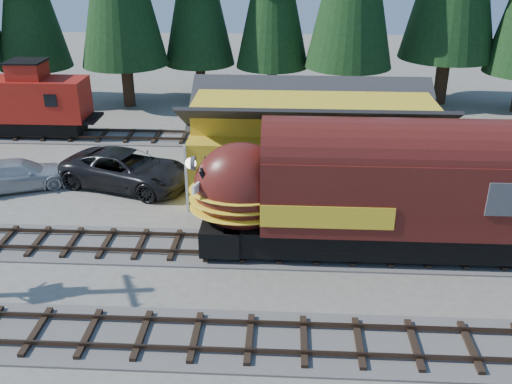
# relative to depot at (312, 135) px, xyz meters

# --- Properties ---
(ground) EXTENTS (120.00, 120.00, 0.00)m
(ground) POSITION_rel_depot_xyz_m (0.00, -10.50, -2.96)
(ground) COLOR #6B665B
(ground) RESTS_ON ground
(track_spur) EXTENTS (32.00, 3.20, 0.33)m
(track_spur) POSITION_rel_depot_xyz_m (-10.00, 7.50, -2.90)
(track_spur) COLOR #4C4947
(track_spur) RESTS_ON ground
(depot) EXTENTS (12.80, 7.00, 5.30)m
(depot) POSITION_rel_depot_xyz_m (0.00, 0.00, 0.00)
(depot) COLOR gold
(depot) RESTS_ON ground
(locomotive) EXTENTS (16.45, 3.27, 4.47)m
(locomotive) POSITION_rel_depot_xyz_m (2.70, -6.50, -0.36)
(locomotive) COLOR black
(locomotive) RESTS_ON ground
(caboose) EXTENTS (8.82, 2.56, 4.59)m
(caboose) POSITION_rel_depot_xyz_m (-18.59, 7.50, -0.65)
(caboose) COLOR black
(caboose) RESTS_ON ground
(pickup_truck_a) EXTENTS (7.63, 5.18, 1.94)m
(pickup_truck_a) POSITION_rel_depot_xyz_m (-9.66, -0.20, -1.99)
(pickup_truck_a) COLOR black
(pickup_truck_a) RESTS_ON ground
(pickup_truck_b) EXTENTS (5.74, 4.02, 1.54)m
(pickup_truck_b) POSITION_rel_depot_xyz_m (-15.28, -0.74, -2.19)
(pickup_truck_b) COLOR #AFB2B7
(pickup_truck_b) RESTS_ON ground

